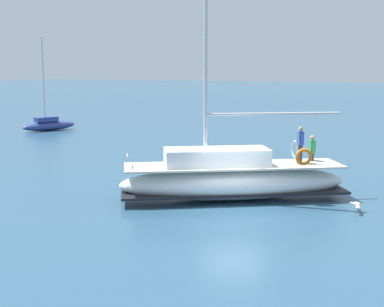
{
  "coord_description": "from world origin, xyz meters",
  "views": [
    {
      "loc": [
        -19.05,
        -8.86,
        5.46
      ],
      "look_at": [
        1.24,
        2.63,
        1.8
      ],
      "focal_mm": 50.6,
      "sensor_mm": 36.0,
      "label": 1
    }
  ],
  "objects": [
    {
      "name": "seagull",
      "position": [
        1.6,
        -4.4,
        0.34
      ],
      "size": [
        1.04,
        0.51,
        0.17
      ],
      "color": "silver",
      "rests_on": "ground"
    },
    {
      "name": "ground_plane",
      "position": [
        0.0,
        0.0,
        0.0
      ],
      "size": [
        400.0,
        400.0,
        0.0
      ],
      "primitive_type": "plane",
      "color": "#284C66"
    },
    {
      "name": "main_sailboat",
      "position": [
        1.19,
        0.69,
        0.91
      ],
      "size": [
        7.67,
        9.13,
        13.68
      ],
      "color": "white",
      "rests_on": "ground"
    },
    {
      "name": "moored_sloop_far",
      "position": [
        16.43,
        25.93,
        0.57
      ],
      "size": [
        5.18,
        2.69,
        8.19
      ],
      "color": "navy",
      "rests_on": "ground"
    }
  ]
}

